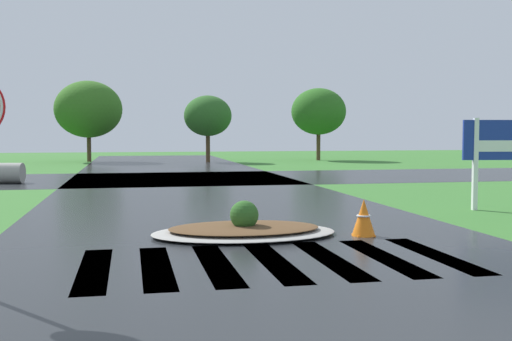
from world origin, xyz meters
name	(u,v)px	position (x,y,z in m)	size (l,w,h in m)	color
asphalt_roadway	(230,222)	(0.00, 10.00, 0.00)	(9.35, 80.00, 0.01)	#232628
asphalt_cross_road	(181,178)	(0.00, 23.32, 0.00)	(90.00, 8.42, 0.01)	#232628
crosswalk_stripes	(274,262)	(0.00, 5.65, 0.00)	(5.85, 3.10, 0.01)	white
median_island	(244,229)	(-0.01, 8.17, 0.12)	(3.59, 2.34, 0.68)	#9E9B93
traffic_cone	(364,218)	(2.24, 7.64, 0.35)	(0.46, 0.46, 0.72)	orange
background_treeline	(97,111)	(-4.26, 38.92, 3.38)	(34.03, 6.51, 5.47)	#4C3823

